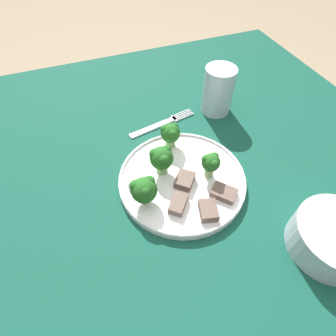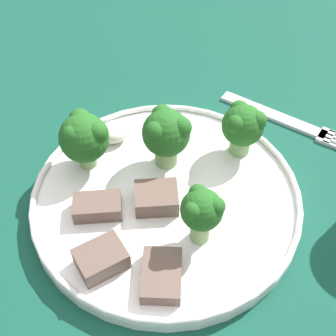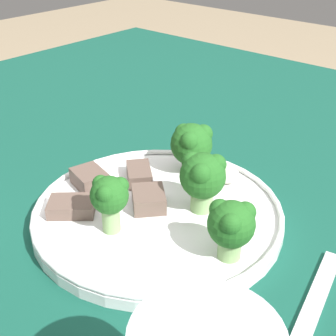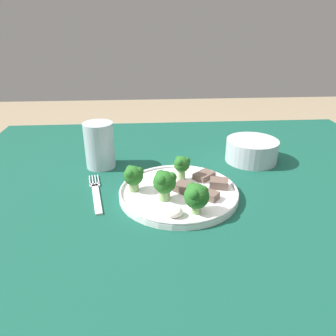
{
  "view_description": "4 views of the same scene",
  "coord_description": "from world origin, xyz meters",
  "px_view_note": "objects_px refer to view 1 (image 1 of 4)",
  "views": [
    {
      "loc": [
        0.26,
        -0.11,
        1.15
      ],
      "look_at": [
        -0.06,
        0.01,
        0.72
      ],
      "focal_mm": 28.0,
      "sensor_mm": 36.0,
      "label": 1
    },
    {
      "loc": [
        0.16,
        0.23,
        1.07
      ],
      "look_at": [
        -0.05,
        0.02,
        0.73
      ],
      "focal_mm": 50.0,
      "sensor_mm": 36.0,
      "label": 2
    },
    {
      "loc": [
        -0.31,
        0.33,
        1.0
      ],
      "look_at": [
        -0.04,
        0.02,
        0.76
      ],
      "focal_mm": 50.0,
      "sensor_mm": 36.0,
      "label": 3
    },
    {
      "loc": [
        -0.1,
        -0.6,
        1.06
      ],
      "look_at": [
        -0.06,
        0.06,
        0.76
      ],
      "focal_mm": 35.0,
      "sensor_mm": 36.0,
      "label": 4
    }
  ],
  "objects_px": {
    "dinner_plate": "(182,179)",
    "fork": "(162,124)",
    "cream_bowl": "(333,239)",
    "drinking_glass": "(218,93)"
  },
  "relations": [
    {
      "from": "dinner_plate",
      "to": "fork",
      "type": "bearing_deg",
      "value": 173.29
    },
    {
      "from": "fork",
      "to": "cream_bowl",
      "type": "bearing_deg",
      "value": 21.92
    },
    {
      "from": "dinner_plate",
      "to": "cream_bowl",
      "type": "relative_size",
      "value": 1.88
    },
    {
      "from": "cream_bowl",
      "to": "fork",
      "type": "bearing_deg",
      "value": -158.08
    },
    {
      "from": "fork",
      "to": "cream_bowl",
      "type": "height_order",
      "value": "cream_bowl"
    },
    {
      "from": "cream_bowl",
      "to": "drinking_glass",
      "type": "relative_size",
      "value": 1.17
    },
    {
      "from": "fork",
      "to": "drinking_glass",
      "type": "relative_size",
      "value": 1.52
    },
    {
      "from": "cream_bowl",
      "to": "drinking_glass",
      "type": "bearing_deg",
      "value": -178.65
    },
    {
      "from": "fork",
      "to": "drinking_glass",
      "type": "height_order",
      "value": "drinking_glass"
    },
    {
      "from": "fork",
      "to": "drinking_glass",
      "type": "bearing_deg",
      "value": 91.96
    }
  ]
}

